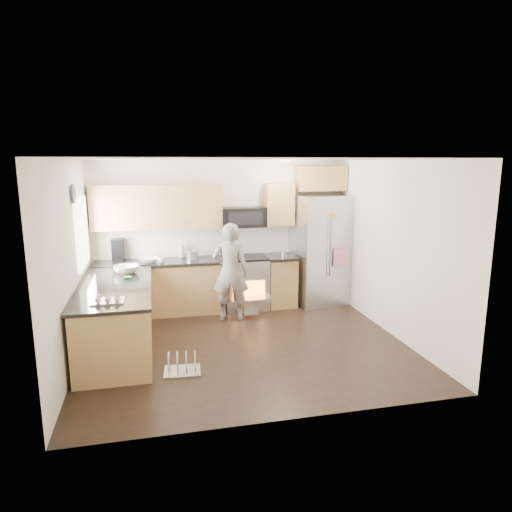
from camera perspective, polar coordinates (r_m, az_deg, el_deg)
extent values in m
plane|color=black|center=(6.64, -1.38, -11.03)|extent=(4.50, 4.50, 0.00)
cube|color=white|center=(8.20, -4.23, 2.75)|extent=(4.50, 0.04, 2.60)
cube|color=white|center=(4.38, 3.82, -5.10)|extent=(4.50, 0.04, 2.60)
cube|color=white|center=(6.23, -22.18, -0.91)|extent=(0.04, 4.00, 2.60)
cube|color=white|center=(7.05, 16.78, 0.84)|extent=(0.04, 4.00, 2.60)
cube|color=white|center=(6.13, -1.50, 12.00)|extent=(4.50, 4.00, 0.04)
cube|color=white|center=(7.15, -20.94, 2.74)|extent=(0.04, 1.00, 1.00)
cylinder|color=#FDE8CB|center=(7.42, 3.74, 11.79)|extent=(0.14, 0.14, 0.02)
cylinder|color=#474754|center=(6.55, -21.88, 7.22)|extent=(0.03, 0.26, 0.26)
cube|color=#AF7546|center=(8.00, -11.82, -4.04)|extent=(2.15, 0.60, 0.87)
cube|color=black|center=(7.88, -11.96, -0.76)|extent=(2.19, 0.64, 0.04)
cube|color=#AF7546|center=(8.30, 3.02, -3.23)|extent=(0.50, 0.60, 0.87)
cube|color=black|center=(8.18, 3.08, -0.07)|extent=(0.54, 0.64, 0.04)
cube|color=#AF7546|center=(7.88, -12.22, 6.04)|extent=(2.16, 0.33, 0.74)
cube|color=#AF7546|center=(8.19, 2.87, 6.49)|extent=(0.50, 0.33, 0.74)
cube|color=#AF7546|center=(8.40, 8.10, 9.59)|extent=(0.90, 0.33, 0.44)
imported|color=silver|center=(7.81, -13.25, -0.49)|extent=(0.31, 0.31, 0.08)
imported|color=silver|center=(8.07, -9.30, 0.75)|extent=(0.10, 0.11, 0.27)
imported|color=silver|center=(7.71, -11.76, -0.48)|extent=(0.13, 0.13, 0.10)
cylinder|color=#B7B7BC|center=(7.91, -8.00, 0.12)|extent=(0.22, 0.22, 0.15)
cube|color=black|center=(8.06, -16.88, 0.75)|extent=(0.20, 0.24, 0.37)
cylinder|color=#B7B7BC|center=(8.13, 3.53, 0.27)|extent=(0.10, 0.10, 0.08)
cube|color=#AF7546|center=(6.63, -16.97, -7.58)|extent=(0.90, 2.30, 0.87)
cube|color=black|center=(6.50, -17.22, -3.66)|extent=(0.96, 2.36, 0.04)
imported|color=silver|center=(7.11, -15.90, -1.63)|extent=(0.37, 0.37, 0.12)
cube|color=green|center=(6.78, -15.76, -2.63)|extent=(0.11, 0.08, 0.03)
cube|color=#B7B7BC|center=(5.73, -18.04, -5.11)|extent=(0.38, 0.29, 0.08)
cube|color=#B7B7BC|center=(8.13, -1.36, -3.43)|extent=(0.76, 0.62, 0.90)
cube|color=black|center=(8.02, -1.37, -0.22)|extent=(0.76, 0.60, 0.03)
cube|color=orange|center=(7.84, -0.89, -4.37)|extent=(0.56, 0.02, 0.34)
cube|color=#B7B7BC|center=(7.71, -0.63, -5.30)|extent=(0.70, 0.34, 0.03)
cube|color=silver|center=(7.71, -0.55, -6.37)|extent=(0.24, 0.03, 0.28)
cube|color=black|center=(8.02, -1.57, 4.89)|extent=(0.76, 0.40, 0.34)
cube|color=#B7B7BC|center=(8.42, 8.11, 0.77)|extent=(1.08, 0.90, 1.99)
cylinder|color=#B7B7BC|center=(8.02, 8.92, 1.24)|extent=(0.03, 0.03, 1.08)
cylinder|color=#B7B7BC|center=(8.05, 9.34, 1.26)|extent=(0.03, 0.03, 1.08)
cube|color=#F990CE|center=(8.16, 10.47, -0.18)|extent=(0.26, 0.05, 0.32)
cube|color=#82A3D0|center=(7.92, 7.88, 3.51)|extent=(0.19, 0.04, 0.24)
imported|color=gray|center=(7.45, -3.21, -2.00)|extent=(0.66, 0.51, 1.61)
cube|color=#B7B7BC|center=(5.91, -9.19, -14.05)|extent=(0.47, 0.39, 0.03)
cylinder|color=silver|center=(5.86, -10.85, -12.86)|extent=(0.03, 0.25, 0.25)
cylinder|color=silver|center=(5.85, -9.78, -12.84)|extent=(0.03, 0.25, 0.25)
cylinder|color=silver|center=(5.85, -8.70, -12.81)|extent=(0.03, 0.25, 0.25)
cylinder|color=silver|center=(5.85, -7.63, -12.78)|extent=(0.03, 0.25, 0.25)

